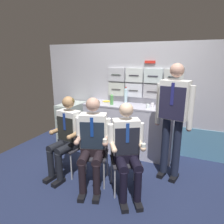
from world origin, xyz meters
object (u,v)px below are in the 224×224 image
object	(u,v)px
folding_chair_by_counter	(124,153)
water_bottle_clear	(126,95)
crew_member_right	(93,139)
folding_chair_right	(95,147)
snack_banana	(107,101)
folding_chair_left	(74,140)
crew_member_standing	(174,111)
coffee_cup_spare	(152,105)
crew_member_left	(66,133)
crew_member_by_counter	(127,146)
service_trolley	(72,123)

from	to	relation	value
folding_chair_by_counter	water_bottle_clear	size ratio (longest dim) A/B	2.69
crew_member_right	water_bottle_clear	distance (m)	1.46
folding_chair_right	folding_chair_by_counter	distance (m)	0.48
crew_member_right	snack_banana	world-z (taller)	crew_member_right
folding_chair_left	crew_member_right	world-z (taller)	crew_member_right
crew_member_standing	folding_chair_right	bearing A→B (deg)	-154.82
folding_chair_by_counter	crew_member_right	bearing A→B (deg)	-160.30
crew_member_right	water_bottle_clear	size ratio (longest dim) A/B	4.14
crew_member_right	folding_chair_by_counter	distance (m)	0.50
crew_member_standing	coffee_cup_spare	distance (m)	0.74
crew_member_left	snack_banana	size ratio (longest dim) A/B	7.48
crew_member_by_counter	crew_member_standing	xyz separation A→B (m)	(0.50, 0.63, 0.38)
folding_chair_left	crew_member_left	xyz separation A→B (m)	(-0.02, -0.16, 0.18)
service_trolley	coffee_cup_spare	xyz separation A→B (m)	(1.71, 0.11, 0.53)
snack_banana	water_bottle_clear	bearing A→B (deg)	17.11
folding_chair_right	coffee_cup_spare	distance (m)	1.35
folding_chair_left	folding_chair_right	world-z (taller)	same
folding_chair_right	snack_banana	size ratio (longest dim) A/B	5.00
crew_member_by_counter	water_bottle_clear	world-z (taller)	water_bottle_clear
crew_member_left	crew_member_by_counter	size ratio (longest dim) A/B	1.00
service_trolley	folding_chair_by_counter	size ratio (longest dim) A/B	1.07
crew_member_by_counter	water_bottle_clear	bearing A→B (deg)	110.61
folding_chair_left	snack_banana	bearing A→B (deg)	83.15
folding_chair_left	coffee_cup_spare	xyz separation A→B (m)	(1.08, 0.99, 0.49)
service_trolley	folding_chair_right	world-z (taller)	service_trolley
folding_chair_left	folding_chair_right	bearing A→B (deg)	-12.94
service_trolley	snack_banana	size ratio (longest dim) A/B	5.35
crew_member_left	crew_member_right	distance (m)	0.54
crew_member_standing	coffee_cup_spare	bearing A→B (deg)	127.05
folding_chair_left	folding_chair_by_counter	xyz separation A→B (m)	(0.94, -0.10, 0.00)
crew_member_left	crew_member_by_counter	xyz separation A→B (m)	(1.05, -0.08, 0.00)
crew_member_standing	snack_banana	world-z (taller)	crew_member_standing
crew_member_left	crew_member_standing	xyz separation A→B (m)	(1.55, 0.56, 0.38)
crew_member_left	coffee_cup_spare	distance (m)	1.62
crew_member_right	crew_member_standing	size ratio (longest dim) A/B	0.74
crew_member_left	crew_member_right	bearing A→B (deg)	-10.28
coffee_cup_spare	service_trolley	bearing A→B (deg)	-176.25
folding_chair_right	folding_chair_by_counter	size ratio (longest dim) A/B	1.00
crew_member_by_counter	crew_member_standing	world-z (taller)	crew_member_standing
crew_member_right	snack_banana	bearing A→B (deg)	106.39
crew_member_left	crew_member_by_counter	distance (m)	1.05
water_bottle_clear	snack_banana	bearing A→B (deg)	-162.89
crew_member_left	folding_chair_right	world-z (taller)	crew_member_left
folding_chair_left	crew_member_by_counter	size ratio (longest dim) A/B	0.67
folding_chair_by_counter	service_trolley	bearing A→B (deg)	148.23
crew_member_by_counter	snack_banana	xyz separation A→B (m)	(-0.90, 1.28, 0.29)
crew_member_standing	coffee_cup_spare	xyz separation A→B (m)	(-0.45, 0.59, -0.07)
service_trolley	crew_member_left	distance (m)	1.22
service_trolley	folding_chair_left	world-z (taller)	service_trolley
folding_chair_right	snack_banana	world-z (taller)	snack_banana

